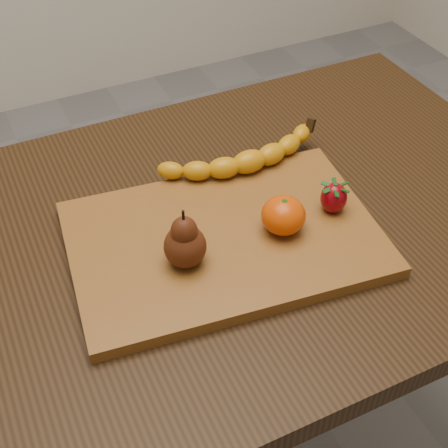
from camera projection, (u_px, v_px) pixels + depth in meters
name	position (u px, v px, depth m)	size (l,w,h in m)	color
table	(249.00, 257.00, 1.05)	(1.00, 0.70, 0.76)	black
cutting_board	(224.00, 239.00, 0.92)	(0.45, 0.30, 0.02)	brown
banana	(249.00, 162.00, 1.01)	(0.24, 0.06, 0.04)	orange
pear	(185.00, 238.00, 0.84)	(0.06, 0.06, 0.09)	#4A1F0C
mandarin	(283.00, 215.00, 0.91)	(0.07, 0.07, 0.06)	#D44202
strawberry	(334.00, 197.00, 0.94)	(0.04, 0.04, 0.05)	maroon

